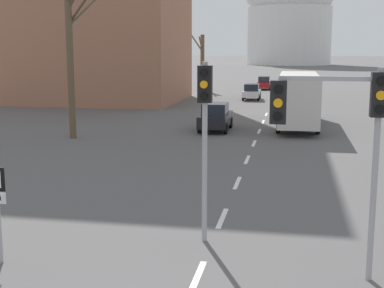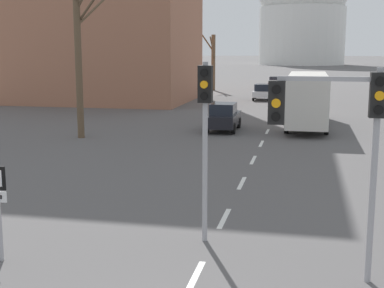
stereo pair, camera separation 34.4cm
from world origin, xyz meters
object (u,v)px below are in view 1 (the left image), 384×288
at_px(traffic_signal_near_right, 342,120).
at_px(sedan_near_right, 216,117).
at_px(sedan_mid_centre, 264,83).
at_px(city_bus, 298,96).
at_px(traffic_signal_centre_tall, 205,118).
at_px(sedan_near_left, 252,92).

relative_size(traffic_signal_near_right, sedan_near_right, 1.13).
xyz_separation_m(sedan_mid_centre, city_bus, (4.05, -33.13, 1.23)).
height_order(traffic_signal_centre_tall, city_bus, traffic_signal_centre_tall).
bearing_deg(city_bus, sedan_mid_centre, 96.96).
height_order(traffic_signal_near_right, sedan_near_left, traffic_signal_near_right).
distance_m(traffic_signal_near_right, sedan_near_right, 22.56).
distance_m(traffic_signal_centre_tall, sedan_mid_centre, 55.99).
bearing_deg(sedan_mid_centre, city_bus, -83.04).
height_order(sedan_near_right, sedan_mid_centre, sedan_near_right).
height_order(traffic_signal_centre_tall, sedan_near_left, traffic_signal_centre_tall).
distance_m(traffic_signal_centre_tall, city_bus, 22.98).
xyz_separation_m(traffic_signal_near_right, city_bus, (-0.68, 24.57, -1.58)).
relative_size(traffic_signal_centre_tall, sedan_mid_centre, 1.21).
bearing_deg(sedan_near_right, sedan_near_left, 88.24).
distance_m(sedan_near_right, sedan_mid_centre, 36.11).
height_order(traffic_signal_near_right, sedan_near_right, traffic_signal_near_right).
relative_size(traffic_signal_centre_tall, traffic_signal_near_right, 1.01).
bearing_deg(traffic_signal_near_right, sedan_mid_centre, 94.69).
xyz_separation_m(traffic_signal_centre_tall, sedan_near_left, (-1.89, 41.23, -2.56)).
distance_m(traffic_signal_near_right, sedan_near_left, 43.42).
relative_size(traffic_signal_near_right, city_bus, 0.44).
height_order(traffic_signal_near_right, city_bus, traffic_signal_near_right).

